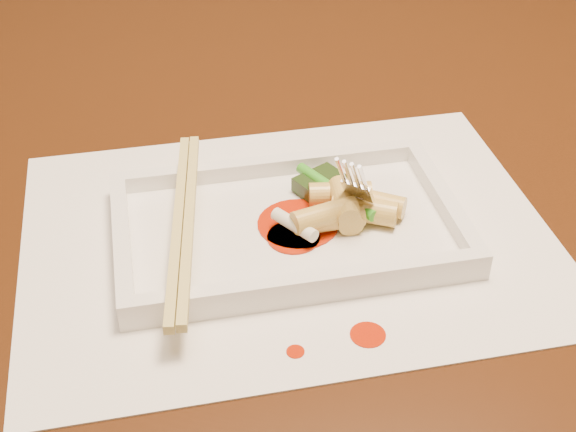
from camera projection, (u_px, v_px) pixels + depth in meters
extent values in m
cube|color=black|center=(341.00, 179.00, 0.71)|extent=(1.40, 0.90, 0.04)
cube|color=white|center=(288.00, 235.00, 0.61)|extent=(0.40, 0.30, 0.00)
cylinder|color=#B92105|center=(368.00, 335.00, 0.53)|extent=(0.02, 0.02, 0.00)
cylinder|color=#B92105|center=(295.00, 352.00, 0.52)|extent=(0.01, 0.01, 0.00)
cube|color=white|center=(288.00, 231.00, 0.61)|extent=(0.26, 0.16, 0.01)
cube|color=white|center=(270.00, 166.00, 0.66)|extent=(0.26, 0.01, 0.01)
cube|color=white|center=(310.00, 284.00, 0.55)|extent=(0.26, 0.01, 0.01)
cube|color=white|center=(122.00, 240.00, 0.58)|extent=(0.01, 0.14, 0.01)
cube|color=white|center=(444.00, 200.00, 0.62)|extent=(0.01, 0.14, 0.01)
cube|color=black|center=(321.00, 184.00, 0.64)|extent=(0.05, 0.04, 0.01)
cylinder|color=#EAEACC|center=(295.00, 225.00, 0.59)|extent=(0.03, 0.04, 0.01)
cylinder|color=#288F17|center=(336.00, 191.00, 0.62)|extent=(0.05, 0.08, 0.01)
cube|color=#CABB65|center=(178.00, 222.00, 0.58)|extent=(0.04, 0.22, 0.01)
cube|color=#CABB65|center=(189.00, 220.00, 0.59)|extent=(0.04, 0.22, 0.01)
cylinder|color=#B92105|center=(294.00, 237.00, 0.60)|extent=(0.04, 0.04, 0.00)
cylinder|color=#B92105|center=(298.00, 224.00, 0.61)|extent=(0.06, 0.06, 0.00)
cylinder|color=#DAC766|center=(340.00, 194.00, 0.62)|extent=(0.05, 0.03, 0.02)
cylinder|color=#DAC766|center=(330.00, 219.00, 0.60)|extent=(0.05, 0.02, 0.02)
cylinder|color=#DAC766|center=(325.00, 215.00, 0.59)|extent=(0.05, 0.03, 0.02)
cylinder|color=#DAC766|center=(375.00, 202.00, 0.62)|extent=(0.05, 0.04, 0.02)
cylinder|color=#DAC766|center=(365.00, 210.00, 0.61)|extent=(0.05, 0.04, 0.02)
cylinder|color=#DAC766|center=(344.00, 201.00, 0.61)|extent=(0.02, 0.05, 0.02)
cylinder|color=#DAC766|center=(346.00, 208.00, 0.61)|extent=(0.02, 0.05, 0.02)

